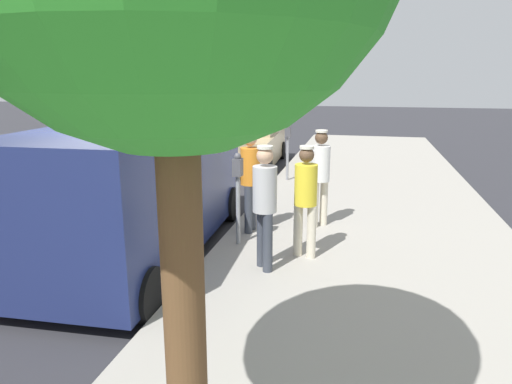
# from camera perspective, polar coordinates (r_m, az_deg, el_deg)

# --- Properties ---
(ground_plane) EXTENTS (80.00, 80.00, 0.00)m
(ground_plane) POSITION_cam_1_polar(r_m,az_deg,el_deg) (7.52, -14.11, -8.74)
(ground_plane) COLOR #2D2D33
(sidewalk_slab) EXTENTS (5.00, 32.00, 0.15)m
(sidewalk_slab) POSITION_cam_1_polar(r_m,az_deg,el_deg) (6.74, 13.98, -10.78)
(sidewalk_slab) COLOR #9E998E
(sidewalk_slab) RESTS_ON ground
(parking_meter_near) EXTENTS (0.14, 0.18, 1.52)m
(parking_meter_near) POSITION_cam_1_polar(r_m,az_deg,el_deg) (7.49, -2.24, 1.10)
(parking_meter_near) COLOR gray
(parking_meter_near) RESTS_ON sidewalk_slab
(parking_meter_far) EXTENTS (0.14, 0.18, 1.52)m
(parking_meter_far) POSITION_cam_1_polar(r_m,az_deg,el_deg) (12.32, 3.90, 6.19)
(parking_meter_far) COLOR gray
(parking_meter_far) RESTS_ON sidewalk_slab
(pedestrian_in_gray) EXTENTS (0.34, 0.34, 1.79)m
(pedestrian_in_gray) POSITION_cam_1_polar(r_m,az_deg,el_deg) (6.49, 1.08, -0.92)
(pedestrian_in_gray) COLOR #383D47
(pedestrian_in_gray) RESTS_ON sidewalk_slab
(pedestrian_in_yellow) EXTENTS (0.35, 0.34, 1.72)m
(pedestrian_in_yellow) POSITION_cam_1_polar(r_m,az_deg,el_deg) (6.99, 6.09, -0.30)
(pedestrian_in_yellow) COLOR beige
(pedestrian_in_yellow) RESTS_ON sidewalk_slab
(pedestrian_in_orange) EXTENTS (0.34, 0.36, 1.79)m
(pedestrian_in_orange) POSITION_cam_1_polar(r_m,az_deg,el_deg) (8.12, -0.71, 2.14)
(pedestrian_in_orange) COLOR #383D47
(pedestrian_in_orange) RESTS_ON sidewalk_slab
(pedestrian_in_white) EXTENTS (0.34, 0.34, 1.78)m
(pedestrian_in_white) POSITION_cam_1_polar(r_m,az_deg,el_deg) (8.49, 7.87, 2.48)
(pedestrian_in_white) COLOR beige
(pedestrian_in_white) RESTS_ON sidewalk_slab
(parked_van) EXTENTS (2.30, 5.27, 2.15)m
(parked_van) POSITION_cam_1_polar(r_m,az_deg,el_deg) (7.65, -13.96, 0.77)
(parked_van) COLOR navy
(parked_van) RESTS_ON ground
(parked_sedan_ahead) EXTENTS (2.14, 4.49, 1.65)m
(parked_sedan_ahead) POSITION_cam_1_polar(r_m,az_deg,el_deg) (15.01, -0.87, 5.97)
(parked_sedan_ahead) COLOR tan
(parked_sedan_ahead) RESTS_ON ground
(traffic_light_corner) EXTENTS (2.48, 0.42, 5.20)m
(traffic_light_corner) POSITION_cam_1_polar(r_m,az_deg,el_deg) (20.50, -15.87, 15.37)
(traffic_light_corner) COLOR black
(traffic_light_corner) RESTS_ON ground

